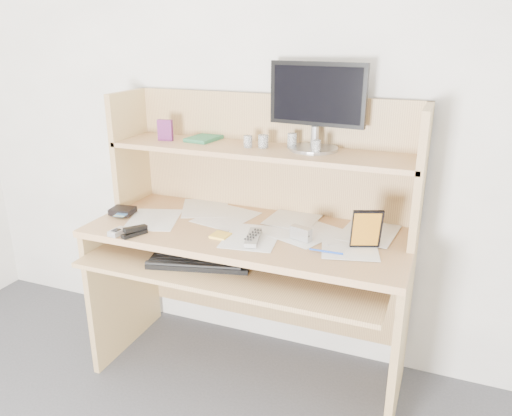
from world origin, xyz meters
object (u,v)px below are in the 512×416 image
at_px(monitor, 317,104).
at_px(game_case, 367,229).
at_px(desk, 255,234).
at_px(tv_remote, 253,237).
at_px(keyboard, 200,261).

bearing_deg(monitor, game_case, -35.33).
bearing_deg(game_case, desk, 146.90).
bearing_deg(tv_remote, keyboard, -167.70).
bearing_deg(desk, game_case, -12.23).
bearing_deg(game_case, tv_remote, 169.13).
height_order(keyboard, tv_remote, tv_remote).
height_order(desk, tv_remote, desk).
relative_size(desk, keyboard, 3.12).
bearing_deg(desk, monitor, 30.92).
xyz_separation_m(game_case, monitor, (-0.29, 0.25, 0.44)).
height_order(keyboard, monitor, monitor).
height_order(keyboard, game_case, game_case).
xyz_separation_m(keyboard, tv_remote, (0.20, 0.10, 0.10)).
bearing_deg(desk, keyboard, -114.61).
relative_size(keyboard, game_case, 2.70).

